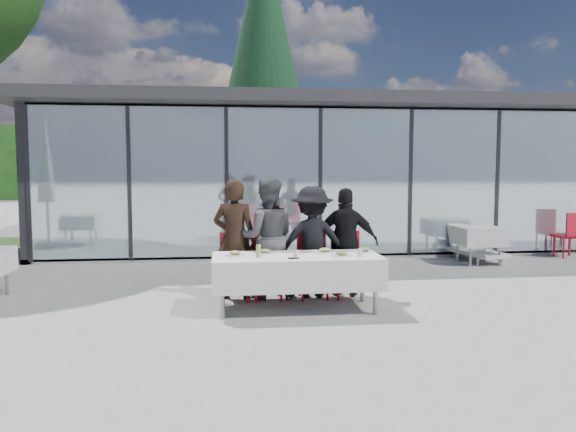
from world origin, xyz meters
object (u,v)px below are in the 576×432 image
Objects in this scene: spare_table_right at (479,236)px; spare_chair_a at (555,230)px; diner_chair_d at (346,261)px; diner_chair_a at (235,263)px; plate_b at (265,252)px; diner_b at (267,238)px; lounger at (473,248)px; diner_chair_c at (312,261)px; juice_bottle at (258,251)px; conifer_tree at (263,54)px; plate_a at (235,254)px; diner_a at (235,239)px; plate_d at (364,250)px; spare_chair_b at (570,233)px; folded_eyeglasses at (294,258)px; diner_c at (312,242)px; plate_extra at (342,254)px; diner_chair_b at (267,262)px; plate_c at (325,251)px; diner_d at (346,242)px; dining_table at (297,271)px.

spare_chair_a is at bearing 23.63° from spare_table_right.
spare_chair_a is (5.52, 3.49, 0.00)m from diner_chair_d.
plate_b is at bearing -53.81° from diner_chair_a.
diner_b reaches higher than lounger.
lounger is (3.87, 2.95, -0.28)m from diner_chair_c.
conifer_tree is at bearing 85.53° from juice_bottle.
plate_a and plate_b have the same top height.
diner_a is at bearing -154.25° from spare_chair_a.
conifer_tree is (1.03, 13.23, 5.15)m from juice_bottle.
plate_b is 0.20× the size of lounger.
plate_d is 0.29× the size of spare_chair_b.
diner_b is at bearing 82.35° from plate_b.
juice_bottle is at bearing -148.56° from diner_chair_d.
folded_eyeglasses is 0.01× the size of conifer_tree.
diner_c reaches higher than spare_chair_a.
plate_extra is 0.68m from folded_eyeglasses.
diner_b is 1.09m from folded_eyeglasses.
diner_chair_a is 1.00× the size of spare_chair_b.
plate_d is at bearing 140.57° from diner_c.
diner_b is at bearing 90.00° from diner_chair_b.
plate_c is 1.99× the size of folded_eyeglasses.
juice_bottle is (-0.18, -0.87, -0.06)m from diner_b.
diner_a reaches higher than plate_d.
plate_b is (0.40, -0.54, 0.24)m from diner_chair_a.
plate_b and plate_c have the same top height.
plate_extra is 0.20× the size of lounger.
plate_a is (-1.16, -0.68, 0.24)m from diner_chair_c.
diner_d is (1.19, 0.03, 0.28)m from diner_chair_b.
diner_chair_b is 5.84× the size of juice_bottle.
diner_chair_c is 6.98m from spare_chair_a.
plate_c is (0.76, -0.55, 0.24)m from diner_chair_b.
spare_chair_b reaches higher than plate_b.
plate_c is (0.08, -0.55, 0.24)m from diner_chair_c.
dining_table is 1.18m from diner_a.
diner_chair_b is at bearing 0.00° from diner_chair_a.
diner_chair_c is at bearing -166.41° from diner_a.
diner_d reaches higher than spare_chair_b.
spare_chair_b is (0.01, -0.54, 0.00)m from spare_chair_a.
spare_chair_a is at bearing 37.05° from plate_extra.
plate_extra is at bearing -43.16° from diner_chair_b.
dining_table is at bearing 151.35° from diner_a.
diner_d is at bearing 73.70° from plate_extra.
plate_b is 1.00× the size of plate_c.
spare_chair_b is (5.80, 3.83, -0.24)m from plate_extra.
lounger is at bearing 30.40° from diner_chair_a.
diner_chair_b is (0.48, 0.00, 0.00)m from diner_chair_a.
diner_d is 1.67× the size of diner_chair_d.
diner_a reaches higher than diner_chair_a.
plate_b and plate_extra have the same top height.
folded_eyeglasses is at bearing 72.83° from diner_c.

